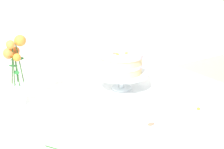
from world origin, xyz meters
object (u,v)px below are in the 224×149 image
Objects in this scene: dining_table at (107,118)px; flower_vase at (17,75)px; teacup at (198,90)px; layer_cake at (122,63)px; cake_stand at (122,75)px.

flower_vase is at bearing 150.27° from dining_table.
flower_vase reaches higher than teacup.
dining_table is 11.10× the size of teacup.
teacup is (0.30, -0.28, -0.13)m from layer_cake.
dining_table is at bearing -29.73° from flower_vase.
cake_stand reaches higher than teacup.
cake_stand is at bearing 137.25° from teacup.
layer_cake is at bearing -12.59° from flower_vase.
cake_stand is 0.07m from layer_cake.
cake_stand is 0.41m from teacup.
flower_vase is 2.74× the size of teacup.
layer_cake is at bearing 30.97° from dining_table.
flower_vase is (-0.53, 0.12, -0.00)m from layer_cake.
flower_vase is at bearing 154.47° from teacup.
flower_vase is (-0.53, 0.12, 0.07)m from cake_stand.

